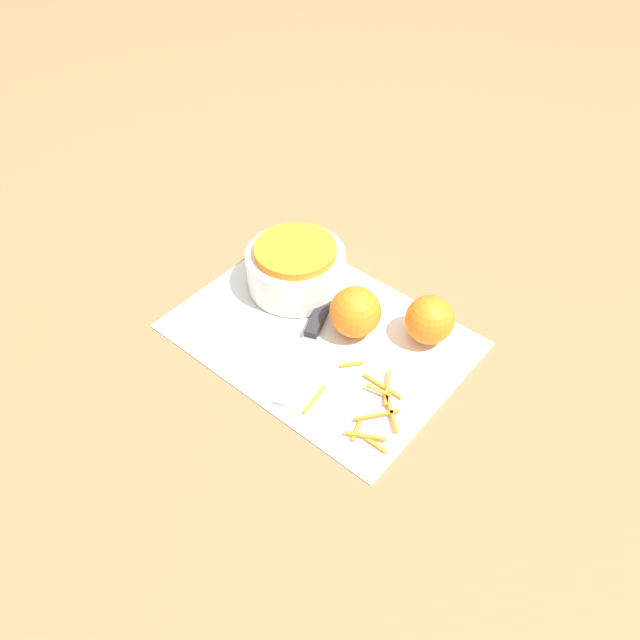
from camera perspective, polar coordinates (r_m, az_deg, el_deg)
ground_plane at (r=1.01m, az=0.00°, el=-1.43°), size 4.00×4.00×0.00m
cutting_board at (r=1.00m, az=0.00°, el=-1.31°), size 0.45×0.33×0.01m
bowl_speckled at (r=1.06m, az=-2.21°, el=4.93°), size 0.17×0.17×0.08m
knife at (r=1.00m, az=-0.62°, el=-0.87°), size 0.10×0.21×0.02m
orange_left at (r=0.98m, az=9.98°, el=0.01°), size 0.08×0.08×0.08m
orange_right at (r=0.98m, az=3.26°, el=0.75°), size 0.08×0.08×0.08m
peel_pile at (r=0.91m, az=4.57°, el=-7.77°), size 0.15×0.14×0.01m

